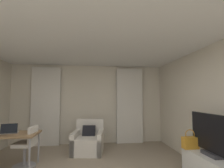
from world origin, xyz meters
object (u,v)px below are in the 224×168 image
Objects in this scene: desk at (4,137)px; tv_flatscreen at (212,136)px; desk_chair at (27,149)px; handbag_primary at (190,142)px; armchair at (88,142)px; laptop at (10,131)px.

tv_flatscreen is at bearing -16.83° from desk.
desk_chair is 3.72m from tv_flatscreen.
tv_flatscreen is 0.50m from handbag_primary.
armchair is 2.56× the size of handbag_primary.
desk_chair reaches higher than armchair.
armchair is 1.95m from laptop.
desk is 3.73× the size of laptop.
armchair is 0.68× the size of desk.
tv_flatscreen is at bearing -17.58° from laptop.
tv_flatscreen is (3.85, -1.22, 0.08)m from laptop.
armchair is 1.57m from desk_chair.
desk is at bearing -154.18° from armchair.
desk_chair is 3.45m from handbag_primary.
laptop reaches higher than desk_chair.
handbag_primary is at bearing -12.10° from laptop.
armchair is 2.03m from desk.
desk is 0.55m from desk_chair.
tv_flatscreen reaches higher than laptop.
desk is at bearing 168.56° from handbag_primary.
desk is 4.13m from tv_flatscreen.
laptop is 1.01× the size of handbag_primary.
tv_flatscreen is at bearing -19.38° from desk_chair.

